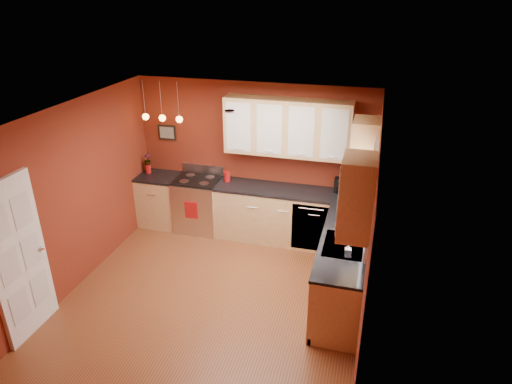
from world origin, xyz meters
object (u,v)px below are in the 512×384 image
(gas_range, at_px, (199,204))
(red_canister, at_px, (227,177))
(sink, at_px, (343,246))
(soap_pump, at_px, (348,251))
(coffee_maker, at_px, (339,186))

(gas_range, bearing_deg, red_canister, 7.96)
(sink, height_order, soap_pump, sink)
(coffee_maker, relative_size, soap_pump, 1.33)
(coffee_maker, height_order, soap_pump, coffee_maker)
(coffee_maker, xyz_separation_m, soap_pump, (0.30, -1.90, -0.02))
(sink, xyz_separation_m, soap_pump, (0.07, -0.28, 0.12))
(sink, bearing_deg, coffee_maker, 97.86)
(gas_range, relative_size, sink, 1.59)
(gas_range, distance_m, soap_pump, 3.28)
(gas_range, height_order, sink, sink)
(gas_range, bearing_deg, soap_pump, -33.48)
(sink, xyz_separation_m, coffee_maker, (-0.22, 1.62, 0.14))
(red_canister, height_order, soap_pump, soap_pump)
(sink, relative_size, red_canister, 4.02)
(gas_range, xyz_separation_m, coffee_maker, (2.40, 0.12, 0.57))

